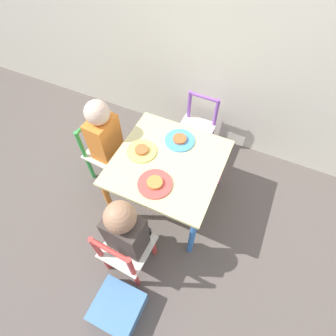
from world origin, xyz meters
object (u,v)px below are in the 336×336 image
(chair_green, at_px, (104,152))
(storage_bin, at_px, (118,308))
(child_left, at_px, (106,138))
(plate_front, at_px, (155,183))
(chair_red, at_px, (126,251))
(kids_table, at_px, (168,167))
(plate_back, at_px, (180,140))
(chair_purple, at_px, (197,129))
(child_front, at_px, (128,231))
(plate_left, at_px, (142,151))

(chair_green, distance_m, storage_bin, 1.01)
(child_left, bearing_deg, plate_front, -110.35)
(chair_red, bearing_deg, kids_table, -90.00)
(kids_table, bearing_deg, storage_bin, -86.63)
(plate_back, bearing_deg, chair_red, -91.95)
(child_left, bearing_deg, chair_red, -137.72)
(kids_table, distance_m, storage_bin, 0.86)
(chair_purple, distance_m, plate_back, 0.42)
(child_left, height_order, child_front, child_left)
(chair_green, height_order, chair_red, same)
(chair_green, relative_size, chair_purple, 1.00)
(plate_left, height_order, plate_front, same)
(child_front, bearing_deg, chair_red, 90.00)
(child_left, bearing_deg, chair_green, 90.00)
(chair_green, distance_m, chair_purple, 0.72)
(chair_red, height_order, child_front, child_front)
(child_left, height_order, plate_back, child_left)
(child_left, bearing_deg, plate_left, -92.50)
(chair_green, height_order, plate_left, chair_green)
(plate_front, bearing_deg, storage_bin, -85.65)
(chair_red, height_order, chair_purple, same)
(kids_table, xyz_separation_m, chair_purple, (0.00, 0.53, -0.16))
(child_left, relative_size, plate_back, 3.80)
(plate_back, bearing_deg, plate_left, -135.00)
(chair_purple, bearing_deg, chair_green, -136.77)
(child_front, bearing_deg, storage_bin, 104.50)
(chair_green, bearing_deg, child_front, -130.78)
(child_left, relative_size, child_front, 1.04)
(chair_green, relative_size, plate_back, 2.66)
(chair_purple, xyz_separation_m, plate_front, (-0.00, -0.70, 0.23))
(chair_green, xyz_separation_m, plate_back, (0.52, 0.14, 0.23))
(kids_table, distance_m, plate_left, 0.19)
(child_front, height_order, plate_left, child_front)
(chair_purple, height_order, child_left, child_left)
(storage_bin, bearing_deg, child_front, 101.89)
(kids_table, bearing_deg, plate_back, 90.00)
(chair_green, xyz_separation_m, child_front, (0.50, -0.50, 0.17))
(plate_left, relative_size, storage_bin, 0.71)
(kids_table, distance_m, child_front, 0.46)
(child_left, height_order, plate_front, child_left)
(chair_green, distance_m, plate_front, 0.61)
(storage_bin, bearing_deg, child_left, 122.01)
(child_left, bearing_deg, chair_purple, -39.47)
(chair_purple, bearing_deg, storage_bin, -87.68)
(child_front, distance_m, plate_back, 0.64)
(kids_table, relative_size, chair_purple, 1.26)
(plate_left, bearing_deg, chair_purple, 70.89)
(chair_red, xyz_separation_m, child_left, (-0.44, 0.56, 0.18))
(chair_green, relative_size, child_front, 0.73)
(chair_red, xyz_separation_m, plate_front, (0.02, 0.35, 0.23))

